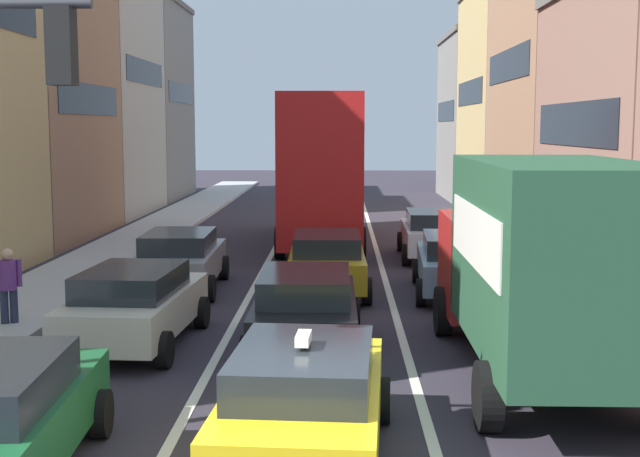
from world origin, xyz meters
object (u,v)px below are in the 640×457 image
wagon_left_lane_second (135,304)px  wagon_right_lane_far (433,233)px  pedestrian_near_kerb (8,284)px  removalist_box_truck (542,260)px  taxi_centre_lane_front (305,400)px  sedan_left_lane_third (180,259)px  bus_mid_queue_primary (321,163)px  sedan_right_lane_behind_truck (457,262)px  sedan_centre_lane_second (306,308)px  hatchback_centre_lane_third (327,261)px

wagon_left_lane_second → wagon_right_lane_far: bearing=-28.8°
pedestrian_near_kerb → removalist_box_truck: bearing=47.2°
removalist_box_truck → taxi_centre_lane_front: bearing=134.3°
wagon_left_lane_second → sedan_left_lane_third: size_ratio=1.01×
bus_mid_queue_primary → pedestrian_near_kerb: (-6.00, -12.46, -1.88)m
taxi_centre_lane_front → bus_mid_queue_primary: bus_mid_queue_primary is taller
wagon_left_lane_second → pedestrian_near_kerb: 3.08m
sedan_left_lane_third → sedan_right_lane_behind_truck: bearing=-94.7°
wagon_left_lane_second → pedestrian_near_kerb: size_ratio=2.65×
wagon_left_lane_second → wagon_right_lane_far: 12.60m
sedan_left_lane_third → pedestrian_near_kerb: 4.98m
removalist_box_truck → sedan_centre_lane_second: size_ratio=1.79×
sedan_left_lane_third → bus_mid_queue_primary: (3.33, 8.27, 2.03)m
removalist_box_truck → sedan_centre_lane_second: bearing=66.4°
hatchback_centre_lane_third → wagon_left_lane_second: bearing=145.0°
removalist_box_truck → sedan_left_lane_third: removalist_box_truck is taller
wagon_left_lane_second → bus_mid_queue_primary: bus_mid_queue_primary is taller
sedan_right_lane_behind_truck → removalist_box_truck: bearing=-173.8°
wagon_left_lane_second → hatchback_centre_lane_third: (3.50, 5.16, 0.00)m
bus_mid_queue_primary → pedestrian_near_kerb: bearing=153.4°
pedestrian_near_kerb → sedan_centre_lane_second: bearing=51.3°
taxi_centre_lane_front → pedestrian_near_kerb: same height
sedan_right_lane_behind_truck → pedestrian_near_kerb: 10.23m
sedan_centre_lane_second → wagon_right_lane_far: (3.50, 10.97, 0.00)m
taxi_centre_lane_front → sedan_right_lane_behind_truck: (3.26, 10.47, -0.00)m
bus_mid_queue_primary → hatchback_centre_lane_third: bearing=-178.6°
sedan_left_lane_third → pedestrian_near_kerb: bearing=146.2°
taxi_centre_lane_front → wagon_left_lane_second: taxi_centre_lane_front is taller
removalist_box_truck → sedan_right_lane_behind_truck: size_ratio=1.76×
taxi_centre_lane_front → hatchback_centre_lane_third: bearing=2.9°
hatchback_centre_lane_third → wagon_right_lane_far: (3.20, 5.51, 0.00)m
removalist_box_truck → wagon_right_lane_far: size_ratio=1.78×
taxi_centre_lane_front → hatchback_centre_lane_third: size_ratio=1.02×
wagon_right_lane_far → bus_mid_queue_primary: bearing=51.1°
sedan_centre_lane_second → pedestrian_near_kerb: pedestrian_near_kerb is taller
taxi_centre_lane_front → removalist_box_truck: bearing=-42.7°
sedan_centre_lane_second → wagon_right_lane_far: same height
sedan_centre_lane_second → hatchback_centre_lane_third: same height
taxi_centre_lane_front → sedan_centre_lane_second: size_ratio=1.02×
wagon_left_lane_second → hatchback_centre_lane_third: 6.23m
wagon_left_lane_second → sedan_right_lane_behind_truck: size_ratio=1.00×
removalist_box_truck → bus_mid_queue_primary: (-3.87, 15.65, 0.86)m
hatchback_centre_lane_third → bus_mid_queue_primary: (-0.34, 8.49, 2.03)m
hatchback_centre_lane_third → sedan_left_lane_third: 3.68m
wagon_left_lane_second → wagon_right_lane_far: same height
removalist_box_truck → wagon_left_lane_second: size_ratio=1.76×
taxi_centre_lane_front → bus_mid_queue_primary: size_ratio=0.42×
removalist_box_truck → taxi_centre_lane_front: size_ratio=1.75×
taxi_centre_lane_front → sedan_left_lane_third: size_ratio=1.01×
sedan_centre_lane_second → sedan_right_lane_behind_truck: (3.47, 5.28, 0.00)m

